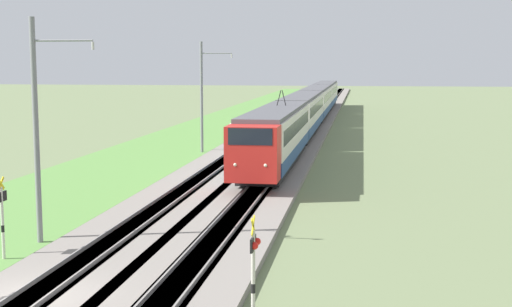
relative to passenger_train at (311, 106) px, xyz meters
name	(u,v)px	position (x,y,z in m)	size (l,w,h in m)	color
ballast_main	(264,134)	(-8.64, 3.89, -2.31)	(240.00, 4.40, 0.30)	gray
ballast_adjacent	(304,135)	(-8.64, 0.00, -2.31)	(240.00, 4.40, 0.30)	gray
track_main	(264,134)	(-8.64, 3.89, -2.30)	(240.00, 1.57, 0.45)	#4C4238
track_adjacent	(304,135)	(-8.64, 0.00, -2.30)	(240.00, 1.57, 0.45)	#4C4238
grass_verge	(196,134)	(-8.64, 10.80, -2.40)	(240.00, 8.79, 0.12)	#5B8E42
passenger_train	(311,106)	(0.00, 0.00, 0.00)	(83.90, 2.87, 5.23)	red
crossing_signal_far	(254,264)	(-59.69, -2.87, -0.52)	(0.70, 0.23, 3.19)	beige
crossing_signal_aux	(2,211)	(-54.20, 7.09, -0.58)	(0.70, 0.23, 3.11)	beige
catenary_mast_near	(37,129)	(-51.73, 6.80, 2.12)	(0.22, 2.56, 8.86)	slate
catenary_mast_mid	(202,96)	(-23.08, 6.80, 2.06)	(0.22, 2.56, 8.74)	slate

